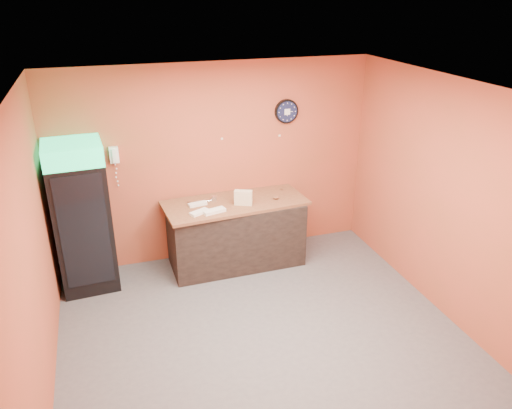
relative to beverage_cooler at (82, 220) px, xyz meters
name	(u,v)px	position (x,y,z in m)	size (l,w,h in m)	color
floor	(260,330)	(1.85, -1.61, -0.96)	(4.50, 4.50, 0.00)	#47474C
back_wall	(216,163)	(1.85, 0.39, 0.44)	(4.50, 0.02, 2.80)	#B24732
left_wall	(31,254)	(-0.40, -1.61, 0.44)	(0.02, 4.00, 2.80)	#B24732
right_wall	(440,197)	(4.10, -1.61, 0.44)	(0.02, 4.00, 2.80)	#B24732
ceiling	(261,89)	(1.85, -1.61, 1.84)	(4.50, 4.00, 0.02)	white
beverage_cooler	(82,220)	(0.00, 0.00, 0.00)	(0.73, 0.74, 1.97)	black
prep_counter	(236,234)	(2.01, -0.01, -0.50)	(1.84, 0.82, 0.92)	black
wall_clock	(287,111)	(2.89, 0.37, 1.11)	(0.34, 0.06, 0.34)	black
wall_phone	(114,155)	(0.49, 0.34, 0.71)	(0.12, 0.10, 0.22)	white
butcher_paper	(235,203)	(2.01, -0.01, -0.02)	(1.96, 0.84, 0.04)	brown
sub_roll_stack	(243,198)	(2.09, -0.15, 0.10)	(0.26, 0.18, 0.21)	beige
wrapped_sandwich_left	(199,212)	(1.46, -0.25, 0.01)	(0.27, 0.10, 0.04)	white
wrapped_sandwich_mid	(214,211)	(1.66, -0.28, 0.02)	(0.30, 0.12, 0.04)	white
wrapped_sandwich_right	(198,204)	(1.49, 0.02, 0.01)	(0.25, 0.10, 0.04)	white
kitchen_tool	(214,198)	(1.75, 0.10, 0.03)	(0.07, 0.07, 0.07)	silver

